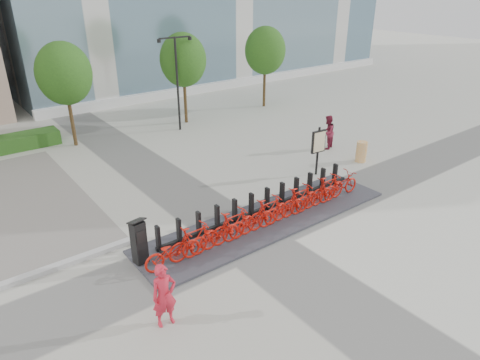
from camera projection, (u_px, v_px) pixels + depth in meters
ground at (243, 237)px, 13.91m from camera, size 120.00×120.00×0.00m
tree_1 at (64, 74)px, 20.24m from camera, size 2.60×2.60×5.10m
tree_2 at (183, 60)px, 23.81m from camera, size 2.60×2.60×5.10m
tree_3 at (265, 51)px, 27.11m from camera, size 2.60×2.60×5.10m
streetlamp at (177, 73)px, 22.73m from camera, size 2.00×0.20×5.00m
dock_pad at (268, 220)px, 14.82m from camera, size 9.60×2.40×0.08m
dock_rail_posts at (261, 202)px, 15.00m from camera, size 8.02×0.50×0.85m
bike_0 at (173, 251)px, 12.21m from camera, size 1.79×0.62×0.94m
bike_1 at (194, 241)px, 12.58m from camera, size 1.73×0.49×1.04m
bike_2 at (214, 234)px, 13.00m from camera, size 1.79×0.62×0.94m
bike_3 at (233, 226)px, 13.38m from camera, size 1.73×0.49×1.04m
bike_4 at (251, 220)px, 13.79m from camera, size 1.79×0.62×0.94m
bike_5 at (268, 212)px, 14.17m from camera, size 1.73×0.49×1.04m
bike_6 at (284, 207)px, 14.58m from camera, size 1.79×0.62×0.94m
bike_7 at (299, 200)px, 14.96m from camera, size 1.73×0.49×1.04m
bike_8 at (314, 196)px, 15.38m from camera, size 1.79×0.62×0.94m
bike_9 at (328, 189)px, 15.75m from camera, size 1.73×0.49×1.04m
bike_10 at (340, 185)px, 16.17m from camera, size 1.79×0.62×0.94m
kiosk at (139, 241)px, 12.22m from camera, size 0.50×0.44×1.47m
worker_red at (164, 295)px, 10.03m from camera, size 0.64×0.45×1.67m
pedestrian at (328, 132)px, 20.95m from camera, size 1.00×0.90×1.68m
construction_barrel at (361, 152)px, 19.58m from camera, size 0.57×0.57×0.95m
map_sign at (318, 144)px, 17.85m from camera, size 0.70×0.17×2.11m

